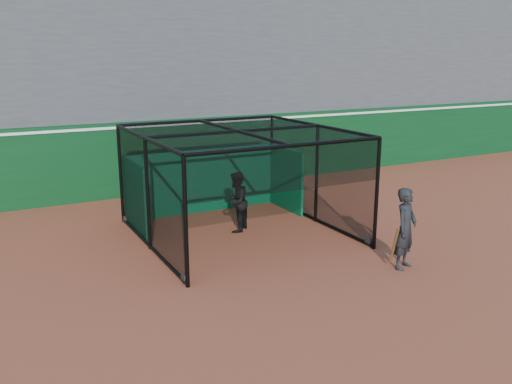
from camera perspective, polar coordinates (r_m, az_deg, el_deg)
name	(u,v)px	position (r m, az deg, el deg)	size (l,w,h in m)	color
ground	(296,275)	(11.88, 4.19, -8.72)	(120.00, 120.00, 0.00)	#96452B
outfield_wall	(166,155)	(18.98, -9.47, 3.89)	(50.00, 0.50, 2.50)	#0A3B18
grandstand	(131,59)	(22.30, -13.00, 13.47)	(50.00, 7.85, 8.95)	#4C4C4F
batting_cage	(238,184)	(14.10, -1.86, 0.87)	(4.96, 5.22, 2.75)	black
batter	(236,202)	(14.48, -2.08, -1.04)	(0.79, 0.62, 1.63)	black
on_deck_player	(405,229)	(12.39, 15.45, -3.74)	(0.79, 0.68, 1.83)	black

